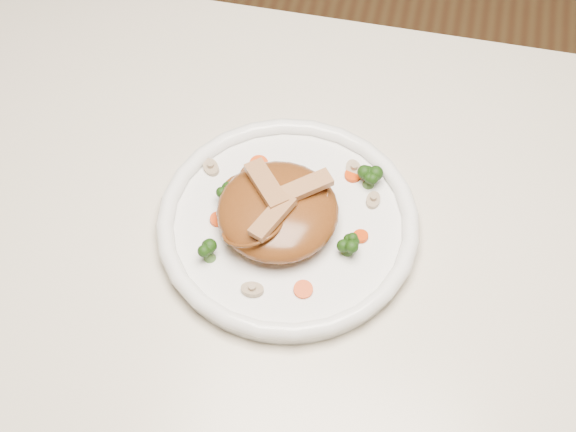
# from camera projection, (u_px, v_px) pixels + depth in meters

# --- Properties ---
(table) EXTENTS (1.20, 0.80, 0.75)m
(table) POSITION_uv_depth(u_px,v_px,m) (328.00, 313.00, 1.03)
(table) COLOR beige
(table) RESTS_ON ground
(plate) EXTENTS (0.37, 0.37, 0.02)m
(plate) POSITION_uv_depth(u_px,v_px,m) (288.00, 227.00, 0.98)
(plate) COLOR white
(plate) RESTS_ON table
(noodle_mound) EXTENTS (0.17, 0.17, 0.04)m
(noodle_mound) POSITION_uv_depth(u_px,v_px,m) (278.00, 211.00, 0.95)
(noodle_mound) COLOR brown
(noodle_mound) RESTS_ON plate
(chicken_a) EXTENTS (0.06, 0.06, 0.01)m
(chicken_a) POSITION_uv_depth(u_px,v_px,m) (305.00, 187.00, 0.93)
(chicken_a) COLOR tan
(chicken_a) RESTS_ON noodle_mound
(chicken_b) EXTENTS (0.06, 0.07, 0.01)m
(chicken_b) POSITION_uv_depth(u_px,v_px,m) (266.00, 184.00, 0.94)
(chicken_b) COLOR tan
(chicken_b) RESTS_ON noodle_mound
(chicken_c) EXTENTS (0.04, 0.06, 0.01)m
(chicken_c) POSITION_uv_depth(u_px,v_px,m) (273.00, 217.00, 0.91)
(chicken_c) COLOR tan
(chicken_c) RESTS_ON noodle_mound
(broccoli_0) EXTENTS (0.03, 0.03, 0.03)m
(broccoli_0) POSITION_uv_depth(u_px,v_px,m) (369.00, 176.00, 0.99)
(broccoli_0) COLOR #1A3D0C
(broccoli_0) RESTS_ON plate
(broccoli_1) EXTENTS (0.04, 0.04, 0.03)m
(broccoli_1) POSITION_uv_depth(u_px,v_px,m) (224.00, 191.00, 0.98)
(broccoli_1) COLOR #1A3D0C
(broccoli_1) RESTS_ON plate
(broccoli_2) EXTENTS (0.03, 0.03, 0.03)m
(broccoli_2) POSITION_uv_depth(u_px,v_px,m) (209.00, 251.00, 0.93)
(broccoli_2) COLOR #1A3D0C
(broccoli_2) RESTS_ON plate
(broccoli_3) EXTENTS (0.03, 0.03, 0.03)m
(broccoli_3) POSITION_uv_depth(u_px,v_px,m) (348.00, 243.00, 0.93)
(broccoli_3) COLOR #1A3D0C
(broccoli_3) RESTS_ON plate
(carrot_0) EXTENTS (0.03, 0.03, 0.00)m
(carrot_0) POSITION_uv_depth(u_px,v_px,m) (353.00, 175.00, 1.00)
(carrot_0) COLOR red
(carrot_0) RESTS_ON plate
(carrot_1) EXTENTS (0.02, 0.02, 0.00)m
(carrot_1) POSITION_uv_depth(u_px,v_px,m) (218.00, 219.00, 0.97)
(carrot_1) COLOR red
(carrot_1) RESTS_ON plate
(carrot_2) EXTENTS (0.02, 0.02, 0.00)m
(carrot_2) POSITION_uv_depth(u_px,v_px,m) (361.00, 236.00, 0.96)
(carrot_2) COLOR red
(carrot_2) RESTS_ON plate
(carrot_3) EXTENTS (0.02, 0.02, 0.00)m
(carrot_3) POSITION_uv_depth(u_px,v_px,m) (259.00, 164.00, 1.01)
(carrot_3) COLOR red
(carrot_3) RESTS_ON plate
(carrot_4) EXTENTS (0.02, 0.02, 0.00)m
(carrot_4) POSITION_uv_depth(u_px,v_px,m) (303.00, 289.00, 0.92)
(carrot_4) COLOR red
(carrot_4) RESTS_ON plate
(mushroom_0) EXTENTS (0.03, 0.03, 0.01)m
(mushroom_0) POSITION_uv_depth(u_px,v_px,m) (252.00, 290.00, 0.92)
(mushroom_0) COLOR #BEAD8F
(mushroom_0) RESTS_ON plate
(mushroom_1) EXTENTS (0.02, 0.02, 0.01)m
(mushroom_1) POSITION_uv_depth(u_px,v_px,m) (373.00, 200.00, 0.98)
(mushroom_1) COLOR #BEAD8F
(mushroom_1) RESTS_ON plate
(mushroom_2) EXTENTS (0.03, 0.03, 0.01)m
(mushroom_2) POSITION_uv_depth(u_px,v_px,m) (211.00, 167.00, 1.01)
(mushroom_2) COLOR #BEAD8F
(mushroom_2) RESTS_ON plate
(mushroom_3) EXTENTS (0.03, 0.03, 0.01)m
(mushroom_3) POSITION_uv_depth(u_px,v_px,m) (354.00, 169.00, 1.01)
(mushroom_3) COLOR #BEAD8F
(mushroom_3) RESTS_ON plate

